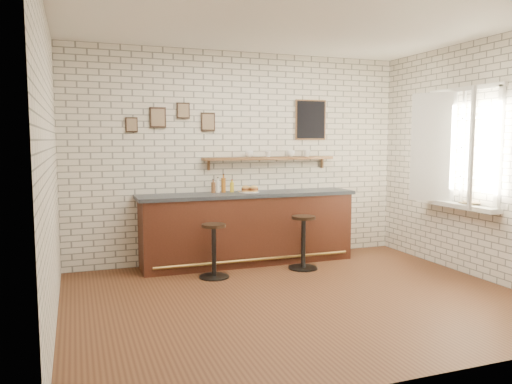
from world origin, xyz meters
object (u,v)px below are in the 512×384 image
Objects in this scene: shelf_cup_d at (307,153)px; shelf_cup_b at (268,154)px; bar_stool_right at (303,241)px; sandwich_plate at (249,192)px; bitters_bottle_white at (218,186)px; shelf_cup_c at (291,153)px; bar_counter at (248,228)px; book_upper at (464,202)px; ciabatta_sandwich at (250,189)px; bar_stool_left at (214,249)px; bitters_bottle_amber at (223,185)px; bitters_bottle_brown at (213,187)px; condiment_bottle_yellow at (232,187)px; shelf_cup_a at (249,154)px; book_lower at (463,203)px.

shelf_cup_b is at bearing 169.16° from shelf_cup_d.
shelf_cup_b is (-0.22, 0.76, 1.15)m from bar_stool_right.
bitters_bottle_white is (-0.43, 0.11, 0.08)m from sandwich_plate.
shelf_cup_d is (0.27, 0.00, 0.00)m from shelf_cup_c.
book_upper is (2.38, -1.57, 0.45)m from bar_counter.
ciabatta_sandwich is 1.14m from bar_stool_left.
bar_counter is 11.71× the size of bitters_bottle_amber.
sandwich_plate is at bearing 48.11° from bar_counter.
shelf_cup_b is (0.38, 0.20, 1.04)m from bar_counter.
sandwich_plate reaches higher than bar_stool_right.
shelf_cup_b reaches higher than sandwich_plate.
shelf_cup_d is (1.47, 0.06, 0.46)m from bitters_bottle_brown.
condiment_bottle_yellow is at bearing -178.47° from book_upper.
bar_stool_right reaches higher than bar_stool_left.
shelf_cup_a is at bearing 8.97° from bitters_bottle_amber.
shelf_cup_c is (0.36, 0.00, 0.01)m from shelf_cup_b.
book_lower is at bearing -33.87° from sandwich_plate.
bar_stool_right is at bearing 152.10° from book_lower.
bitters_bottle_amber is 2.20× the size of shelf_cup_a.
shelf_cup_d is at bearing 61.82° from bar_stool_right.
shelf_cup_d is 0.46× the size of book_upper.
bitters_bottle_brown is at bearing 163.17° from shelf_cup_a.
sandwich_plate is at bearing -134.01° from shelf_cup_a.
bar_counter is 2.89m from book_upper.
condiment_bottle_yellow reaches higher than bar_stool_left.
condiment_bottle_yellow is at bearing 148.07° from book_lower.
shelf_cup_a reaches higher than book_lower.
sandwich_plate is 1.03m from bar_stool_right.
shelf_cup_a is 0.65m from shelf_cup_c.
shelf_cup_c reaches higher than bitters_bottle_amber.
shelf_cup_d reaches higher than ciabatta_sandwich.
shelf_cup_d is (0.41, 0.76, 1.16)m from bar_stool_right.
shelf_cup_b is (1.03, 0.76, 1.17)m from bar_stool_left.
bar_stool_left is 3.25m from book_lower.
sandwich_plate is at bearing 40.99° from bar_stool_left.
bar_stool_left is (-0.69, -0.59, -0.69)m from ciabatta_sandwich.
bitters_bottle_brown is 3.32m from book_lower.
bitters_bottle_brown reaches higher than bar_counter.
bitters_bottle_amber reaches higher than sandwich_plate.
bar_stool_right is (0.80, -0.69, -0.70)m from condiment_bottle_yellow.
bitters_bottle_white reaches higher than sandwich_plate.
shelf_cup_b reaches higher than condiment_bottle_yellow.
bar_stool_right is 2.13m from book_upper.
ciabatta_sandwich is at bearing 40.54° from bar_stool_left.
ciabatta_sandwich is at bearing 0.00° from sandwich_plate.
bar_stool_left is at bearing -105.09° from bitters_bottle_brown.
shelf_cup_d reaches higher than shelf_cup_b.
bar_counter is at bearing 148.22° from book_lower.
sandwich_plate is 0.38m from bitters_bottle_amber.
book_upper is (2.78, -1.70, -0.14)m from bitters_bottle_white.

